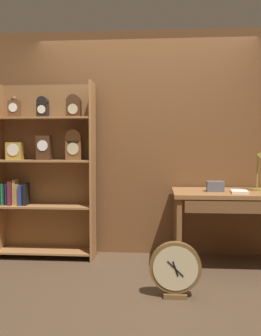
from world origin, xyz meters
TOP-DOWN VIEW (x-y plane):
  - ground_plane at (0.00, 0.00)m, footprint 10.00×10.00m
  - back_wood_panel at (0.00, 1.24)m, footprint 4.80×0.05m
  - bookshelf at (-1.13, 0.99)m, footprint 1.11×0.31m
  - workbench at (0.97, 0.79)m, footprint 1.32×0.73m
  - toolbox_small at (0.74, 0.78)m, footprint 0.17×0.11m
  - open_repair_manual at (0.97, 0.69)m, footprint 0.18×0.23m
  - round_clock_large at (0.29, -0.04)m, footprint 0.43×0.11m

SIDE VIEW (x-z plane):
  - ground_plane at x=0.00m, z-range 0.00..0.00m
  - round_clock_large at x=0.29m, z-range 0.00..0.48m
  - workbench at x=0.97m, z-range 0.31..1.11m
  - open_repair_manual at x=0.97m, z-range 0.80..0.82m
  - toolbox_small at x=0.74m, z-range 0.80..0.90m
  - bookshelf at x=-1.13m, z-range 0.04..2.01m
  - back_wood_panel at x=0.00m, z-range 0.00..2.60m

